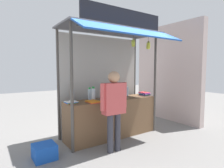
{
  "coord_description": "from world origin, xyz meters",
  "views": [
    {
      "loc": [
        -2.42,
        -3.56,
        1.61
      ],
      "look_at": [
        0.0,
        0.0,
        1.24
      ],
      "focal_mm": 29.66,
      "sensor_mm": 36.0,
      "label": 1
    }
  ],
  "objects_px": {
    "banana_bunch_inner_left": "(133,43)",
    "plastic_crate": "(44,152)",
    "water_bottle_back_right": "(93,94)",
    "water_bottle_left": "(72,95)",
    "magazine_stack_far_right": "(93,102)",
    "water_bottle_center": "(122,91)",
    "water_bottle_mid_right": "(90,94)",
    "magazine_stack_front_right": "(144,94)",
    "vendor_person": "(114,104)",
    "banana_bunch_leftmost": "(148,46)",
    "magazine_stack_right": "(71,102)",
    "water_bottle_mid_left": "(107,93)",
    "water_bottle_front_left": "(127,91)"
  },
  "relations": [
    {
      "from": "water_bottle_mid_left",
      "to": "banana_bunch_inner_left",
      "type": "bearing_deg",
      "value": -51.83
    },
    {
      "from": "water_bottle_mid_right",
      "to": "magazine_stack_front_right",
      "type": "distance_m",
      "value": 1.52
    },
    {
      "from": "banana_bunch_inner_left",
      "to": "magazine_stack_front_right",
      "type": "bearing_deg",
      "value": 27.12
    },
    {
      "from": "water_bottle_mid_right",
      "to": "water_bottle_center",
      "type": "bearing_deg",
      "value": -5.05
    },
    {
      "from": "water_bottle_front_left",
      "to": "plastic_crate",
      "type": "bearing_deg",
      "value": -169.24
    },
    {
      "from": "water_bottle_mid_right",
      "to": "banana_bunch_inner_left",
      "type": "height_order",
      "value": "banana_bunch_inner_left"
    },
    {
      "from": "water_bottle_left",
      "to": "magazine_stack_front_right",
      "type": "bearing_deg",
      "value": -7.53
    },
    {
      "from": "magazine_stack_right",
      "to": "plastic_crate",
      "type": "distance_m",
      "value": 1.03
    },
    {
      "from": "water_bottle_left",
      "to": "vendor_person",
      "type": "height_order",
      "value": "vendor_person"
    },
    {
      "from": "water_bottle_front_left",
      "to": "water_bottle_left",
      "type": "relative_size",
      "value": 0.86
    },
    {
      "from": "banana_bunch_inner_left",
      "to": "plastic_crate",
      "type": "relative_size",
      "value": 0.72
    },
    {
      "from": "water_bottle_mid_right",
      "to": "plastic_crate",
      "type": "bearing_deg",
      "value": -158.6
    },
    {
      "from": "banana_bunch_inner_left",
      "to": "plastic_crate",
      "type": "bearing_deg",
      "value": 175.88
    },
    {
      "from": "water_bottle_back_right",
      "to": "banana_bunch_leftmost",
      "type": "xyz_separation_m",
      "value": [
        1.26,
        -0.4,
        1.1
      ]
    },
    {
      "from": "water_bottle_mid_left",
      "to": "water_bottle_back_right",
      "type": "distance_m",
      "value": 0.42
    },
    {
      "from": "water_bottle_center",
      "to": "banana_bunch_leftmost",
      "type": "xyz_separation_m",
      "value": [
        0.38,
        -0.51,
        1.11
      ]
    },
    {
      "from": "magazine_stack_front_right",
      "to": "banana_bunch_leftmost",
      "type": "height_order",
      "value": "banana_bunch_leftmost"
    },
    {
      "from": "water_bottle_mid_left",
      "to": "vendor_person",
      "type": "relative_size",
      "value": 0.19
    },
    {
      "from": "water_bottle_back_right",
      "to": "water_bottle_left",
      "type": "relative_size",
      "value": 1.04
    },
    {
      "from": "water_bottle_left",
      "to": "vendor_person",
      "type": "relative_size",
      "value": 0.2
    },
    {
      "from": "water_bottle_center",
      "to": "water_bottle_mid_right",
      "type": "distance_m",
      "value": 0.88
    },
    {
      "from": "magazine_stack_right",
      "to": "banana_bunch_inner_left",
      "type": "height_order",
      "value": "banana_bunch_inner_left"
    },
    {
      "from": "vendor_person",
      "to": "plastic_crate",
      "type": "height_order",
      "value": "vendor_person"
    },
    {
      "from": "water_bottle_mid_right",
      "to": "water_bottle_front_left",
      "type": "distance_m",
      "value": 1.08
    },
    {
      "from": "water_bottle_front_left",
      "to": "plastic_crate",
      "type": "xyz_separation_m",
      "value": [
        -2.22,
        -0.42,
        -0.88
      ]
    },
    {
      "from": "water_bottle_front_left",
      "to": "magazine_stack_right",
      "type": "bearing_deg",
      "value": -174.29
    },
    {
      "from": "water_bottle_mid_right",
      "to": "magazine_stack_right",
      "type": "relative_size",
      "value": 1.07
    },
    {
      "from": "water_bottle_center",
      "to": "water_bottle_back_right",
      "type": "distance_m",
      "value": 0.89
    },
    {
      "from": "banana_bunch_inner_left",
      "to": "water_bottle_left",
      "type": "bearing_deg",
      "value": 152.6
    },
    {
      "from": "water_bottle_front_left",
      "to": "magazine_stack_right",
      "type": "xyz_separation_m",
      "value": [
        -1.6,
        -0.16,
        -0.1
      ]
    },
    {
      "from": "water_bottle_mid_left",
      "to": "water_bottle_front_left",
      "type": "height_order",
      "value": "water_bottle_mid_left"
    },
    {
      "from": "magazine_stack_right",
      "to": "magazine_stack_front_right",
      "type": "relative_size",
      "value": 0.91
    },
    {
      "from": "water_bottle_mid_left",
      "to": "magazine_stack_far_right",
      "type": "bearing_deg",
      "value": -154.49
    },
    {
      "from": "water_bottle_front_left",
      "to": "magazine_stack_right",
      "type": "distance_m",
      "value": 1.61
    },
    {
      "from": "water_bottle_front_left",
      "to": "magazine_stack_front_right",
      "type": "relative_size",
      "value": 0.91
    },
    {
      "from": "water_bottle_center",
      "to": "plastic_crate",
      "type": "height_order",
      "value": "water_bottle_center"
    },
    {
      "from": "water_bottle_front_left",
      "to": "magazine_stack_front_right",
      "type": "height_order",
      "value": "water_bottle_front_left"
    },
    {
      "from": "water_bottle_back_right",
      "to": "vendor_person",
      "type": "relative_size",
      "value": 0.2
    },
    {
      "from": "magazine_stack_far_right",
      "to": "plastic_crate",
      "type": "distance_m",
      "value": 1.29
    },
    {
      "from": "water_bottle_mid_right",
      "to": "banana_bunch_leftmost",
      "type": "distance_m",
      "value": 1.78
    },
    {
      "from": "water_bottle_mid_left",
      "to": "magazine_stack_right",
      "type": "bearing_deg",
      "value": -175.07
    },
    {
      "from": "magazine_stack_far_right",
      "to": "banana_bunch_inner_left",
      "type": "bearing_deg",
      "value": -14.41
    },
    {
      "from": "banana_bunch_inner_left",
      "to": "plastic_crate",
      "type": "distance_m",
      "value": 2.8
    },
    {
      "from": "water_bottle_mid_left",
      "to": "magazine_stack_right",
      "type": "height_order",
      "value": "water_bottle_mid_left"
    },
    {
      "from": "water_bottle_left",
      "to": "plastic_crate",
      "type": "bearing_deg",
      "value": -146.7
    },
    {
      "from": "water_bottle_back_right",
      "to": "plastic_crate",
      "type": "bearing_deg",
      "value": -166.84
    },
    {
      "from": "plastic_crate",
      "to": "water_bottle_mid_right",
      "type": "bearing_deg",
      "value": 21.4
    },
    {
      "from": "banana_bunch_inner_left",
      "to": "vendor_person",
      "type": "height_order",
      "value": "banana_bunch_inner_left"
    },
    {
      "from": "water_bottle_center",
      "to": "water_bottle_mid_right",
      "type": "relative_size",
      "value": 1.07
    },
    {
      "from": "water_bottle_back_right",
      "to": "magazine_stack_right",
      "type": "height_order",
      "value": "water_bottle_back_right"
    }
  ]
}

